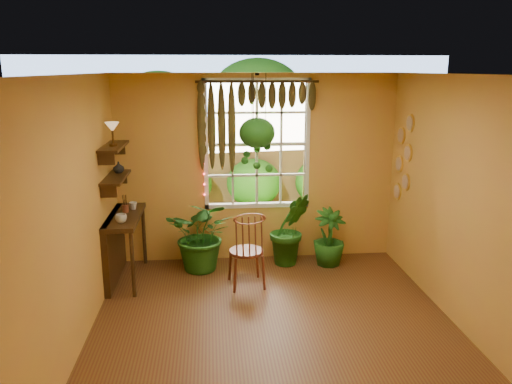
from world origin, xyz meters
TOP-DOWN VIEW (x-y plane):
  - floor at (0.00, 0.00)m, footprint 4.50×4.50m
  - ceiling at (0.00, 0.00)m, footprint 4.50×4.50m
  - wall_back at (0.00, 2.25)m, footprint 4.00×0.00m
  - wall_left at (-2.00, 0.00)m, footprint 0.00×4.50m
  - wall_right at (2.00, 0.00)m, footprint 0.00×4.50m
  - window at (0.00, 2.28)m, footprint 1.52×0.10m
  - valance_vine at (-0.08, 2.16)m, footprint 1.70×0.12m
  - string_lights at (-0.76, 2.19)m, footprint 0.03×0.03m
  - wall_plates at (1.98, 1.79)m, footprint 0.04×0.32m
  - counter_ledge at (-1.91, 1.60)m, footprint 0.40×1.20m
  - shelf_lower at (-1.88, 1.60)m, footprint 0.25×0.90m
  - shelf_upper at (-1.88, 1.60)m, footprint 0.25×0.90m
  - backyard at (0.24, 6.87)m, footprint 14.00×10.00m
  - windsor_chair at (-0.22, 1.24)m, footprint 0.49×0.52m
  - potted_plant_left at (-0.79, 1.83)m, footprint 1.10×1.01m
  - potted_plant_mid at (0.44, 1.95)m, footprint 0.65×0.56m
  - potted_plant_right at (1.00, 1.87)m, footprint 0.58×0.58m
  - hanging_basket at (-0.03, 1.98)m, footprint 0.49×0.49m
  - cup_a at (-1.78, 1.25)m, footprint 0.16×0.16m
  - cup_b at (-1.72, 1.85)m, footprint 0.14×0.14m
  - brush_jar at (-1.80, 1.72)m, footprint 0.08×0.08m
  - shelf_vase at (-1.87, 1.81)m, footprint 0.19×0.19m
  - tiffany_lamp at (-1.86, 1.51)m, footprint 0.18×0.18m

SIDE VIEW (x-z plane):
  - floor at x=0.00m, z-range 0.00..0.00m
  - windsor_chair at x=-0.22m, z-range -0.25..0.93m
  - potted_plant_right at x=1.00m, z-range 0.00..0.82m
  - potted_plant_left at x=-0.79m, z-range 0.00..1.04m
  - potted_plant_mid at x=0.44m, z-range 0.00..1.05m
  - counter_ledge at x=-1.91m, z-range 0.10..1.00m
  - cup_b at x=-1.72m, z-range 0.90..1.00m
  - cup_a at x=-1.78m, z-range 0.90..1.01m
  - brush_jar at x=-1.80m, z-range 0.87..1.17m
  - backyard at x=0.24m, z-range -4.72..7.28m
  - wall_back at x=0.00m, z-range -0.65..3.35m
  - wall_left at x=-2.00m, z-range -0.90..3.60m
  - wall_right at x=2.00m, z-range -0.90..3.60m
  - shelf_lower at x=-1.88m, z-range 1.38..1.42m
  - shelf_vase at x=-1.87m, z-range 1.42..1.57m
  - wall_plates at x=1.98m, z-range 1.00..2.10m
  - window at x=0.00m, z-range 0.77..2.63m
  - string_lights at x=-0.76m, z-range 0.98..2.52m
  - shelf_upper at x=-1.88m, z-range 1.78..1.82m
  - hanging_basket at x=-0.03m, z-range 1.20..2.55m
  - tiffany_lamp at x=-1.86m, z-range 1.89..2.19m
  - valance_vine at x=-0.08m, z-range 1.73..2.83m
  - ceiling at x=0.00m, z-range 2.70..2.70m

